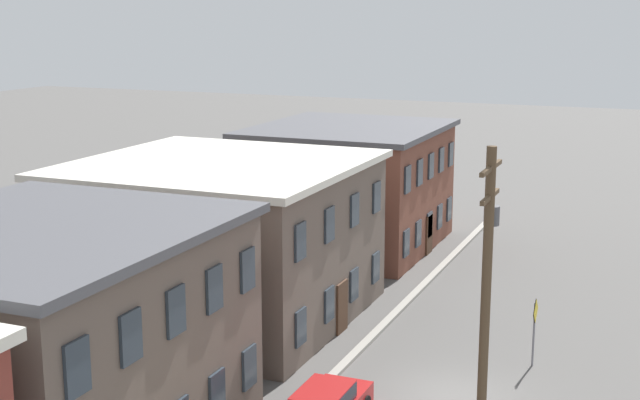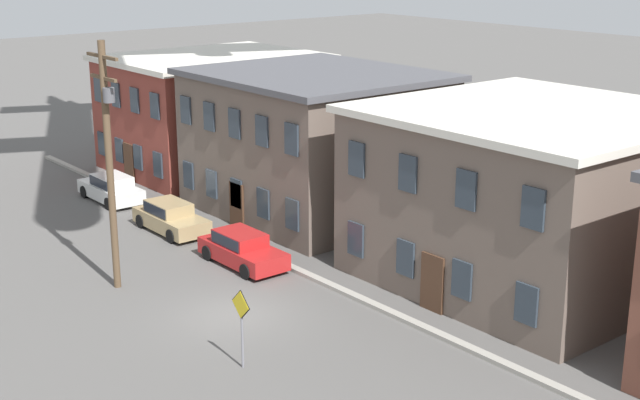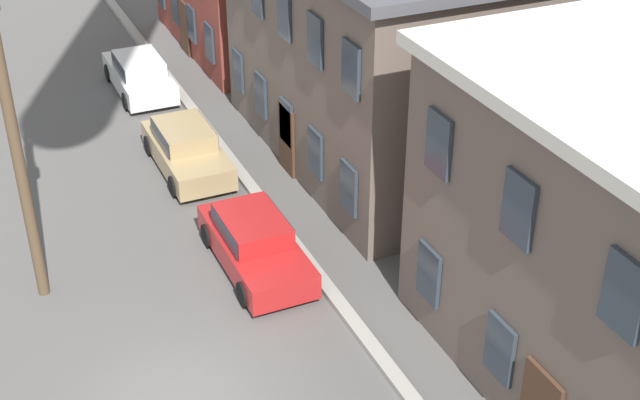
% 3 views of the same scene
% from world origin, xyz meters
% --- Properties ---
extents(ground_plane, '(200.00, 200.00, 0.00)m').
position_xyz_m(ground_plane, '(0.00, 0.00, 0.00)').
color(ground_plane, '#565451').
extents(kerb_strip, '(56.00, 0.36, 0.16)m').
position_xyz_m(kerb_strip, '(0.00, 4.50, 0.08)').
color(kerb_strip, '#9E998E').
rests_on(kerb_strip, ground_plane).
extents(apartment_midblock, '(11.50, 10.07, 7.08)m').
position_xyz_m(apartment_midblock, '(-8.61, 10.78, 3.55)').
color(apartment_midblock, '#66564C').
rests_on(apartment_midblock, ground_plane).
extents(apartment_far, '(11.99, 11.84, 6.97)m').
position_xyz_m(apartment_far, '(4.34, 11.66, 3.50)').
color(apartment_far, '#66564C').
rests_on(apartment_far, ground_plane).
extents(apartment_annex, '(11.36, 10.02, 6.96)m').
position_xyz_m(apartment_annex, '(17.78, 10.75, 3.49)').
color(apartment_annex, brown).
rests_on(apartment_annex, ground_plane).
extents(caution_sign, '(1.00, 0.08, 2.70)m').
position_xyz_m(caution_sign, '(3.73, -2.15, 1.81)').
color(caution_sign, slate).
rests_on(caution_sign, ground_plane).
extents(utility_pole, '(2.40, 0.44, 9.77)m').
position_xyz_m(utility_pole, '(-5.18, -2.08, 5.48)').
color(utility_pole, brown).
rests_on(utility_pole, ground_plane).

